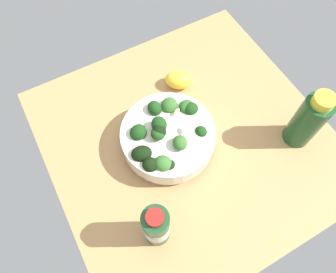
{
  "coord_description": "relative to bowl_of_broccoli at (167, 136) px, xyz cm",
  "views": [
    {
      "loc": [
        20.05,
        26.56,
        65.2
      ],
      "look_at": [
        4.94,
        -0.84,
        4.0
      ],
      "focal_mm": 33.26,
      "sensor_mm": 36.0,
      "label": 1
    }
  ],
  "objects": [
    {
      "name": "ground_plane",
      "position": [
        -5.11,
        0.89,
        -5.95
      ],
      "size": [
        63.15,
        63.15,
        3.43
      ],
      "primitive_type": "cube",
      "color": "tan"
    },
    {
      "name": "bowl_of_broccoli",
      "position": [
        0.0,
        0.0,
        0.0
      ],
      "size": [
        20.77,
        20.77,
        9.97
      ],
      "color": "silver",
      "rests_on": "ground_plane"
    },
    {
      "name": "lemon_wedge",
      "position": [
        -10.66,
        -13.43,
        -1.98
      ],
      "size": [
        8.36,
        7.91,
        4.5
      ],
      "primitive_type": "ellipsoid",
      "rotation": [
        0.0,
        0.0,
        5.66
      ],
      "color": "yellow",
      "rests_on": "ground_plane"
    },
    {
      "name": "bottle_tall",
      "position": [
        -27.43,
        12.75,
        3.36
      ],
      "size": [
        6.15,
        6.15,
        16.16
      ],
      "color": "#194723",
      "rests_on": "ground_plane"
    },
    {
      "name": "bottle_short",
      "position": [
        11.39,
        16.62,
        2.84
      ],
      "size": [
        5.03,
        5.03,
        15.15
      ],
      "color": "#194723",
      "rests_on": "ground_plane"
    }
  ]
}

